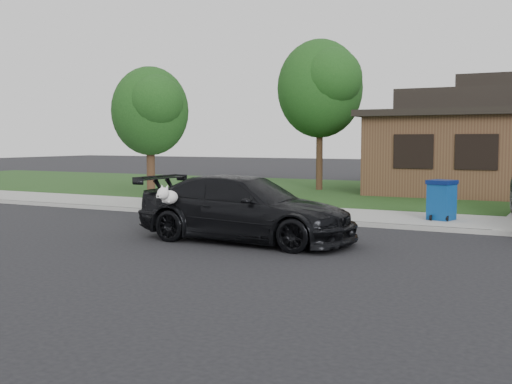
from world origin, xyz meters
The scene contains 8 objects.
ground centered at (0.00, 0.00, 0.00)m, with size 120.00×120.00×0.00m, color black.
sidewalk centered at (0.00, 5.00, 0.06)m, with size 60.00×3.00×0.12m, color gray.
curb centered at (0.00, 3.50, 0.06)m, with size 60.00×0.12×0.12m, color gray.
lawn centered at (0.00, 13.00, 0.07)m, with size 60.00×13.00×0.13m, color #193814.
sedan centered at (-0.97, -0.03, 0.73)m, with size 5.06×2.45×1.46m.
recycling_bin centered at (2.27, 4.94, 0.66)m, with size 0.79×0.79×1.06m.
tree_0 centered at (-4.34, 12.88, 4.48)m, with size 3.78×3.60×6.34m.
tree_2 centered at (-7.38, 5.11, 3.27)m, with size 2.73×2.60×4.59m.
Camera 1 is at (5.78, -12.42, 2.25)m, focal length 45.00 mm.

